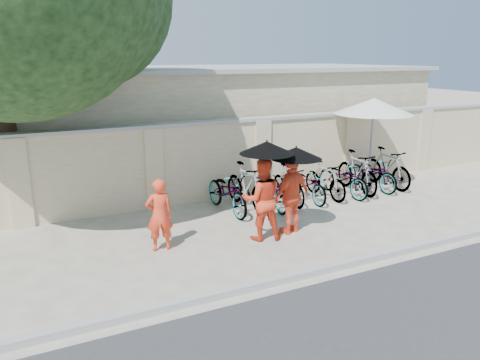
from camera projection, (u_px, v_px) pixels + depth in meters
name	position (u px, v px, depth m)	size (l,w,h in m)	color
ground	(248.00, 245.00, 9.41)	(80.00, 80.00, 0.00)	beige
kerb	(294.00, 276.00, 7.92)	(40.00, 0.16, 0.12)	#9B9B9B
compound_wall	(227.00, 160.00, 12.35)	(20.00, 0.30, 2.00)	beige
building_behind	(207.00, 119.00, 15.91)	(14.00, 6.00, 3.20)	beige
monk_left	(159.00, 215.00, 8.98)	(0.52, 0.34, 1.44)	#FF4121
monk_center	(262.00, 199.00, 9.50)	(0.83, 0.65, 1.71)	red
parasol_center	(267.00, 148.00, 9.17)	(1.09, 1.09, 1.09)	black
monk_right	(292.00, 195.00, 9.85)	(0.97, 0.41, 1.66)	#FF532D
parasol_right	(296.00, 153.00, 9.55)	(1.06, 1.06, 0.94)	black
patio_umbrella	(374.00, 107.00, 12.83)	(2.33, 2.33, 2.56)	#9B9B9B
bike_0	(227.00, 192.00, 11.24)	(0.67, 1.93, 1.01)	gray
bike_1	(247.00, 186.00, 11.52)	(0.53, 1.88, 1.13)	gray
bike_2	(270.00, 188.00, 11.62)	(0.66, 1.88, 0.99)	gray
bike_3	(288.00, 185.00, 11.91)	(0.47, 1.65, 0.99)	gray
bike_4	(307.00, 184.00, 12.15)	(0.60, 1.71, 0.90)	gray
bike_5	(325.00, 180.00, 12.37)	(0.46, 1.64, 0.99)	gray
bike_6	(343.00, 178.00, 12.58)	(0.63, 1.82, 0.95)	gray
bike_7	(357.00, 172.00, 12.89)	(0.54, 1.90, 1.14)	gray
bike_8	(372.00, 173.00, 13.16)	(0.63, 1.81, 0.95)	gray
bike_9	(387.00, 168.00, 13.40)	(0.53, 1.87, 1.13)	gray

